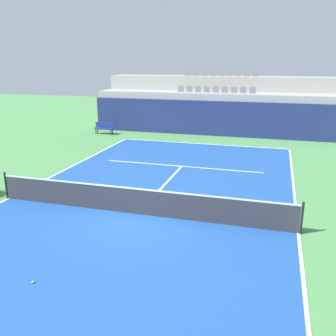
# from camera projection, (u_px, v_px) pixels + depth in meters

# --- Properties ---
(ground_plane) EXTENTS (80.00, 80.00, 0.00)m
(ground_plane) POSITION_uv_depth(u_px,v_px,m) (137.00, 214.00, 13.08)
(ground_plane) COLOR #4C8C4C
(court_surface) EXTENTS (11.00, 24.00, 0.01)m
(court_surface) POSITION_uv_depth(u_px,v_px,m) (137.00, 214.00, 13.08)
(court_surface) COLOR #1E4C99
(court_surface) RESTS_ON ground_plane
(baseline_far) EXTENTS (11.00, 0.10, 0.00)m
(baseline_far) POSITION_uv_depth(u_px,v_px,m) (203.00, 144.00, 24.08)
(baseline_far) COLOR white
(baseline_far) RESTS_ON court_surface
(sideline_left) EXTENTS (0.10, 24.00, 0.00)m
(sideline_left) POSITION_uv_depth(u_px,v_px,m) (9.00, 198.00, 14.55)
(sideline_left) COLOR white
(sideline_left) RESTS_ON court_surface
(sideline_right) EXTENTS (0.10, 24.00, 0.00)m
(sideline_right) POSITION_uv_depth(u_px,v_px,m) (298.00, 233.00, 11.60)
(sideline_right) COLOR white
(sideline_right) RESTS_ON court_surface
(service_line_far) EXTENTS (8.26, 0.10, 0.00)m
(service_line_far) POSITION_uv_depth(u_px,v_px,m) (182.00, 166.00, 18.97)
(service_line_far) COLOR white
(service_line_far) RESTS_ON court_surface
(centre_service_line) EXTENTS (0.10, 6.40, 0.00)m
(centre_service_line) POSITION_uv_depth(u_px,v_px,m) (164.00, 186.00, 16.02)
(centre_service_line) COLOR white
(centre_service_line) RESTS_ON court_surface
(back_wall) EXTENTS (17.99, 0.30, 2.49)m
(back_wall) POSITION_uv_depth(u_px,v_px,m) (211.00, 118.00, 26.51)
(back_wall) COLOR navy
(back_wall) RESTS_ON ground_plane
(stands_tier_lower) EXTENTS (17.99, 2.40, 2.99)m
(stands_tier_lower) POSITION_uv_depth(u_px,v_px,m) (214.00, 113.00, 27.68)
(stands_tier_lower) COLOR #9E9E99
(stands_tier_lower) RESTS_ON ground_plane
(stands_tier_upper) EXTENTS (17.99, 2.40, 4.08)m
(stands_tier_upper) POSITION_uv_depth(u_px,v_px,m) (220.00, 102.00, 29.74)
(stands_tier_upper) COLOR #9E9E99
(stands_tier_upper) RESTS_ON ground_plane
(seating_row_lower) EXTENTS (5.84, 0.44, 0.44)m
(seating_row_lower) POSITION_uv_depth(u_px,v_px,m) (215.00, 91.00, 27.32)
(seating_row_lower) COLOR slate
(seating_row_lower) RESTS_ON stands_tier_lower
(seating_row_upper) EXTENTS (5.84, 0.44, 0.44)m
(seating_row_upper) POSITION_uv_depth(u_px,v_px,m) (221.00, 74.00, 29.22)
(seating_row_upper) COLOR slate
(seating_row_upper) RESTS_ON stands_tier_upper
(tennis_net) EXTENTS (11.08, 0.08, 1.07)m
(tennis_net) POSITION_uv_depth(u_px,v_px,m) (137.00, 201.00, 12.94)
(tennis_net) COLOR black
(tennis_net) RESTS_ON court_surface
(player_bench) EXTENTS (1.50, 0.40, 0.85)m
(player_bench) POSITION_uv_depth(u_px,v_px,m) (104.00, 127.00, 27.24)
(player_bench) COLOR navy
(player_bench) RESTS_ON ground_plane
(tennis_ball_0) EXTENTS (0.07, 0.07, 0.07)m
(tennis_ball_0) POSITION_uv_depth(u_px,v_px,m) (33.00, 282.00, 8.99)
(tennis_ball_0) COLOR #CCE033
(tennis_ball_0) RESTS_ON court_surface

